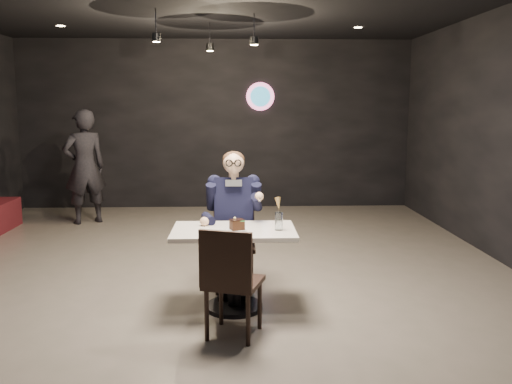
{
  "coord_description": "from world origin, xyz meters",
  "views": [
    {
      "loc": [
        0.36,
        -5.32,
        1.85
      ],
      "look_at": [
        0.56,
        0.02,
        0.99
      ],
      "focal_mm": 38.0,
      "sensor_mm": 36.0,
      "label": 1
    }
  ],
  "objects_px": {
    "chair_near": "(234,280)",
    "passerby": "(85,167)",
    "chair_far": "(234,245)",
    "main_table": "(234,269)",
    "sundae_glass": "(279,221)",
    "seated_man": "(234,219)"
  },
  "relations": [
    {
      "from": "chair_near",
      "to": "passerby",
      "type": "distance_m",
      "value": 4.94
    },
    {
      "from": "chair_far",
      "to": "passerby",
      "type": "xyz_separation_m",
      "value": [
        -2.34,
        3.21,
        0.43
      ]
    },
    {
      "from": "main_table",
      "to": "sundae_glass",
      "type": "relative_size",
      "value": 6.93
    },
    {
      "from": "main_table",
      "to": "chair_far",
      "type": "bearing_deg",
      "value": 90.0
    },
    {
      "from": "sundae_glass",
      "to": "chair_far",
      "type": "bearing_deg",
      "value": 123.66
    },
    {
      "from": "main_table",
      "to": "passerby",
      "type": "xyz_separation_m",
      "value": [
        -2.34,
        3.76,
        0.52
      ]
    },
    {
      "from": "chair_far",
      "to": "sundae_glass",
      "type": "relative_size",
      "value": 5.8
    },
    {
      "from": "chair_near",
      "to": "seated_man",
      "type": "xyz_separation_m",
      "value": [
        0.0,
        1.12,
        0.26
      ]
    },
    {
      "from": "chair_near",
      "to": "passerby",
      "type": "bearing_deg",
      "value": 136.25
    },
    {
      "from": "chair_far",
      "to": "seated_man",
      "type": "xyz_separation_m",
      "value": [
        0.0,
        0.0,
        0.26
      ]
    },
    {
      "from": "chair_far",
      "to": "chair_near",
      "type": "bearing_deg",
      "value": -90.0
    },
    {
      "from": "seated_man",
      "to": "sundae_glass",
      "type": "height_order",
      "value": "seated_man"
    },
    {
      "from": "chair_far",
      "to": "chair_near",
      "type": "height_order",
      "value": "same"
    },
    {
      "from": "passerby",
      "to": "sundae_glass",
      "type": "bearing_deg",
      "value": 95.34
    },
    {
      "from": "main_table",
      "to": "sundae_glass",
      "type": "distance_m",
      "value": 0.61
    },
    {
      "from": "chair_far",
      "to": "seated_man",
      "type": "bearing_deg",
      "value": 90.0
    },
    {
      "from": "chair_near",
      "to": "sundae_glass",
      "type": "bearing_deg",
      "value": 69.81
    },
    {
      "from": "seated_man",
      "to": "sundae_glass",
      "type": "relative_size",
      "value": 9.08
    },
    {
      "from": "seated_man",
      "to": "chair_near",
      "type": "bearing_deg",
      "value": -90.0
    },
    {
      "from": "chair_near",
      "to": "passerby",
      "type": "xyz_separation_m",
      "value": [
        -2.34,
        4.33,
        0.43
      ]
    },
    {
      "from": "seated_man",
      "to": "main_table",
      "type": "bearing_deg",
      "value": -90.0
    },
    {
      "from": "passerby",
      "to": "seated_man",
      "type": "bearing_deg",
      "value": 95.72
    }
  ]
}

